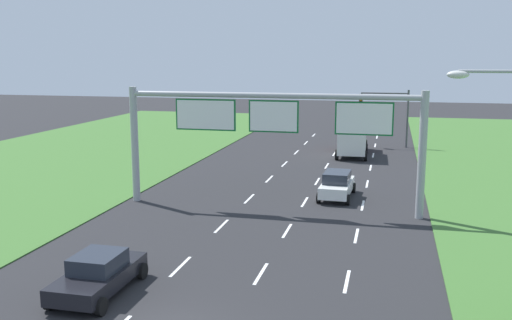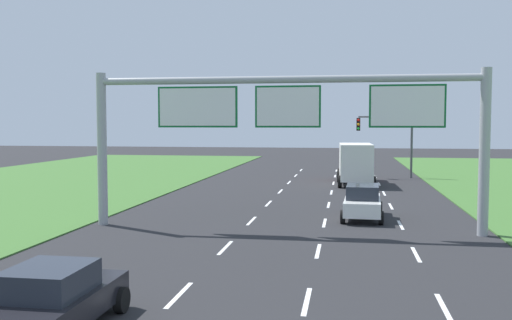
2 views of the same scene
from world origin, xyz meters
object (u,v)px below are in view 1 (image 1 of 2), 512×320
car_near_red (99,274)px  traffic_light_mast (387,108)px  box_truck (353,136)px  car_lead_silver (337,184)px  sign_gantry (272,125)px

car_near_red → traffic_light_mast: size_ratio=0.80×
box_truck → traffic_light_mast: bearing=60.2°
box_truck → car_lead_silver: bearing=-91.3°
car_near_red → box_truck: bearing=77.8°
car_lead_silver → sign_gantry: bearing=-131.2°
car_lead_silver → traffic_light_mast: (2.74, 21.70, 3.02)m
box_truck → traffic_light_mast: 6.53m
car_near_red → box_truck: box_truck is taller
car_near_red → traffic_light_mast: bearing=75.4°
car_near_red → box_truck: (7.13, 33.15, 0.93)m
car_near_red → traffic_light_mast: 39.98m
traffic_light_mast → box_truck: bearing=-118.0°
car_near_red → traffic_light_mast: traffic_light_mast is taller
car_near_red → car_lead_silver: 18.38m
car_lead_silver → sign_gantry: sign_gantry is taller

